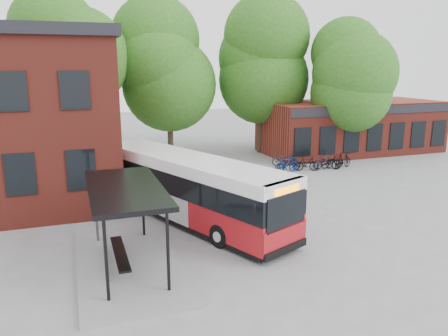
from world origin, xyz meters
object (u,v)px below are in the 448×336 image
object	(u,v)px
bicycle_2	(286,159)
bicycle_7	(343,160)
bus_shelter	(127,226)
bicycle_0	(289,164)
bicycle_6	(332,162)
city_bus	(188,189)
bicycle_1	(286,164)
bicycle_5	(324,162)
bicycle_3	(307,164)
bicycle_4	(327,162)

from	to	relation	value
bicycle_2	bicycle_7	world-z (taller)	bicycle_7
bus_shelter	bicycle_2	distance (m)	17.08
bus_shelter	bicycle_0	world-z (taller)	bus_shelter
bus_shelter	bicycle_6	distance (m)	18.17
city_bus	bicycle_1	bearing A→B (deg)	15.06
city_bus	bicycle_5	bearing A→B (deg)	6.83
bus_shelter	bicycle_1	distance (m)	15.42
bicycle_2	bicycle_3	size ratio (longest dim) A/B	1.15
bicycle_5	bicycle_7	bearing A→B (deg)	-106.94
bicycle_4	bicycle_5	distance (m)	0.27
city_bus	bicycle_5	xyz separation A→B (m)	(10.96, 6.32, -0.92)
bus_shelter	bicycle_2	world-z (taller)	bus_shelter
city_bus	bicycle_1	size ratio (longest dim) A/B	6.48
city_bus	bicycle_2	distance (m)	12.16
bus_shelter	bicycle_6	size ratio (longest dim) A/B	4.11
bicycle_1	city_bus	bearing A→B (deg)	123.81
bicycle_1	bicycle_2	size ratio (longest dim) A/B	0.93
bicycle_2	bicycle_5	world-z (taller)	bicycle_5
bicycle_0	bicycle_6	xyz separation A→B (m)	(3.22, -0.17, -0.05)
bicycle_0	bicycle_4	size ratio (longest dim) A/B	1.04
city_bus	bicycle_6	distance (m)	13.46
bicycle_0	bicycle_4	xyz separation A→B (m)	(2.70, -0.34, -0.02)
bicycle_5	city_bus	bearing A→B (deg)	107.12
city_bus	bicycle_0	distance (m)	10.86
city_bus	bicycle_1	world-z (taller)	city_bus
bicycle_1	bicycle_3	bearing A→B (deg)	-99.97
bicycle_4	bicycle_5	bearing A→B (deg)	115.24
bicycle_0	bicycle_4	world-z (taller)	bicycle_0
bicycle_0	bicycle_7	distance (m)	3.87
bus_shelter	bicycle_0	distance (m)	15.74
bicycle_1	bicycle_5	bearing A→B (deg)	-98.18
city_bus	bicycle_1	xyz separation A→B (m)	(8.26, 6.50, -0.92)
bicycle_7	bicycle_5	bearing A→B (deg)	62.95
bus_shelter	bicycle_4	world-z (taller)	bus_shelter
bicycle_2	bicycle_5	size ratio (longest dim) A/B	1.09
bicycle_4	bicycle_6	world-z (taller)	bicycle_4
bicycle_4	bicycle_6	xyz separation A→B (m)	(0.52, 0.17, -0.03)
bus_shelter	bicycle_5	bearing A→B (deg)	35.69
city_bus	bicycle_7	xyz separation A→B (m)	(12.36, 6.22, -0.90)
bicycle_1	bicycle_3	distance (m)	1.41
city_bus	bicycle_4	world-z (taller)	city_bus
bus_shelter	city_bus	world-z (taller)	bus_shelter
city_bus	bicycle_7	distance (m)	13.86
city_bus	bicycle_7	bearing A→B (deg)	3.57
bicycle_1	bicycle_7	size ratio (longest dim) A/B	0.97
bicycle_2	bicycle_7	size ratio (longest dim) A/B	1.04
bicycle_6	bicycle_2	bearing A→B (deg)	59.91
bicycle_4	bicycle_2	bearing A→B (deg)	70.67
bicycle_4	bicycle_7	world-z (taller)	bicycle_7
bus_shelter	bicycle_2	bearing A→B (deg)	44.35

